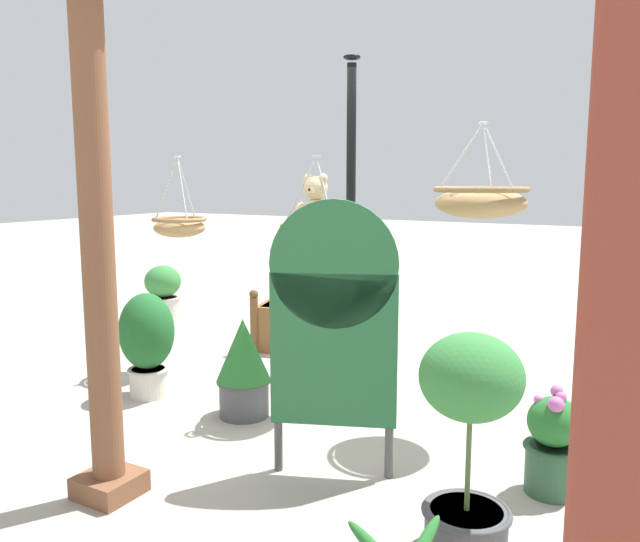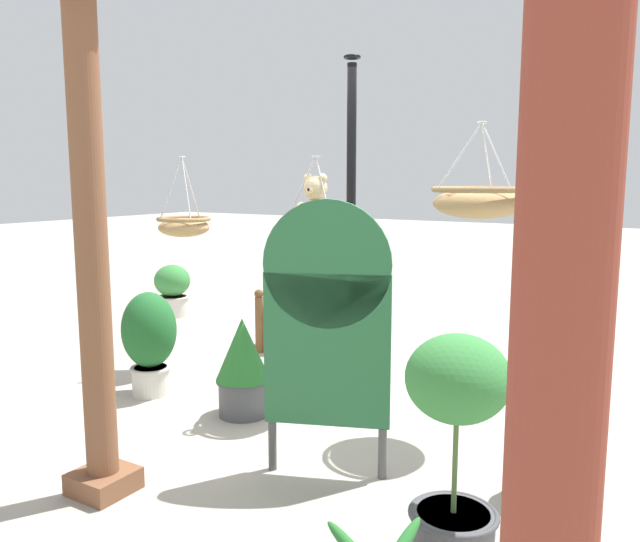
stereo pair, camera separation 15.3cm
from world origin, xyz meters
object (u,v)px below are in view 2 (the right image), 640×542
(hanging_basket_with_teddy, at_px, (316,237))
(hanging_basket_left_high, at_px, (479,201))
(potted_plant_trailing_ivy, at_px, (172,290))
(potted_plant_broad_leaf, at_px, (456,427))
(display_sign_board, at_px, (327,316))
(potted_plant_flowering_red, at_px, (149,339))
(teddy_bear, at_px, (314,209))
(display_pole_central, at_px, (350,298))
(wooden_planter_box, at_px, (306,321))
(hanging_basket_right_low, at_px, (184,226))
(potted_plant_tall_leafy, at_px, (547,448))
(greenhouse_pillar_far_back, at_px, (556,405))
(greenhouse_pillar_left, at_px, (92,254))
(potted_plant_conical_shrub, at_px, (243,366))

(hanging_basket_with_teddy, distance_m, hanging_basket_left_high, 1.18)
(potted_plant_trailing_ivy, bearing_deg, potted_plant_broad_leaf, 146.79)
(display_sign_board, bearing_deg, hanging_basket_with_teddy, -55.17)
(hanging_basket_with_teddy, relative_size, potted_plant_trailing_ivy, 1.08)
(potted_plant_flowering_red, height_order, potted_plant_trailing_ivy, potted_plant_flowering_red)
(hanging_basket_with_teddy, xyz_separation_m, teddy_bear, (-0.00, 0.02, 0.20))
(display_pole_central, xyz_separation_m, potted_plant_trailing_ivy, (3.38, -1.58, -0.48))
(hanging_basket_left_high, bearing_deg, wooden_planter_box, -31.65)
(display_pole_central, xyz_separation_m, potted_plant_broad_leaf, (-1.36, 1.52, -0.20))
(hanging_basket_right_low, distance_m, wooden_planter_box, 1.68)
(hanging_basket_with_teddy, relative_size, hanging_basket_right_low, 0.99)
(teddy_bear, distance_m, potted_plant_trailing_ivy, 3.90)
(potted_plant_flowering_red, height_order, potted_plant_tall_leafy, potted_plant_flowering_red)
(potted_plant_flowering_red, bearing_deg, wooden_planter_box, -97.57)
(wooden_planter_box, bearing_deg, potted_plant_tall_leafy, 144.73)
(teddy_bear, relative_size, potted_plant_flowering_red, 0.53)
(hanging_basket_right_low, height_order, potted_plant_flowering_red, hanging_basket_right_low)
(hanging_basket_with_teddy, xyz_separation_m, potted_plant_tall_leafy, (-1.76, 0.48, -1.02))
(greenhouse_pillar_far_back, bearing_deg, potted_plant_flowering_red, -34.44)
(greenhouse_pillar_left, height_order, potted_plant_conical_shrub, greenhouse_pillar_left)
(hanging_basket_with_teddy, xyz_separation_m, hanging_basket_right_low, (1.54, -0.28, 0.00))
(greenhouse_pillar_far_back, xyz_separation_m, display_sign_board, (1.60, -1.94, -0.40))
(hanging_basket_right_low, relative_size, wooden_planter_box, 0.69)
(teddy_bear, distance_m, potted_plant_broad_leaf, 2.15)
(greenhouse_pillar_left, xyz_separation_m, potted_plant_flowering_red, (0.96, -1.28, -0.87))
(hanging_basket_with_teddy, relative_size, potted_plant_broad_leaf, 0.67)
(potted_plant_tall_leafy, bearing_deg, potted_plant_trailing_ivy, -24.91)
(hanging_basket_right_low, height_order, potted_plant_tall_leafy, hanging_basket_right_low)
(potted_plant_broad_leaf, bearing_deg, hanging_basket_with_teddy, -40.10)
(potted_plant_flowering_red, distance_m, potted_plant_conical_shrub, 0.91)
(hanging_basket_with_teddy, height_order, greenhouse_pillar_left, greenhouse_pillar_left)
(potted_plant_tall_leafy, distance_m, potted_plant_conical_shrub, 2.15)
(wooden_planter_box, relative_size, potted_plant_conical_shrub, 1.41)
(potted_plant_conical_shrub, xyz_separation_m, potted_plant_trailing_ivy, (2.84, -2.21, -0.03))
(potted_plant_broad_leaf, bearing_deg, greenhouse_pillar_far_back, 114.11)
(greenhouse_pillar_far_back, relative_size, potted_plant_trailing_ivy, 4.30)
(hanging_basket_with_teddy, xyz_separation_m, potted_plant_trailing_ivy, (3.23, -1.83, -0.96))
(teddy_bear, distance_m, potted_plant_flowering_red, 1.71)
(potted_plant_conical_shrub, distance_m, display_sign_board, 1.25)
(greenhouse_pillar_left, bearing_deg, potted_plant_tall_leafy, -150.08)
(potted_plant_tall_leafy, height_order, potted_plant_broad_leaf, potted_plant_broad_leaf)
(hanging_basket_right_low, height_order, potted_plant_trailing_ivy, hanging_basket_right_low)
(hanging_basket_with_teddy, distance_m, display_sign_board, 1.11)
(wooden_planter_box, bearing_deg, potted_plant_broad_leaf, 132.72)
(wooden_planter_box, bearing_deg, hanging_basket_right_low, 67.77)
(display_pole_central, distance_m, wooden_planter_box, 1.82)
(greenhouse_pillar_far_back, distance_m, potted_plant_conical_shrub, 3.68)
(greenhouse_pillar_left, relative_size, potted_plant_trailing_ivy, 4.25)
(hanging_basket_left_high, bearing_deg, display_pole_central, -5.84)
(wooden_planter_box, bearing_deg, display_sign_board, 124.90)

